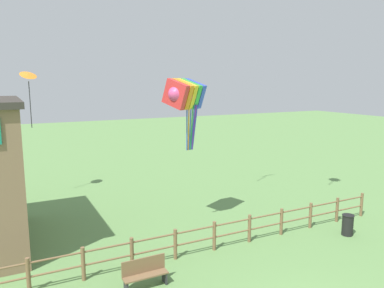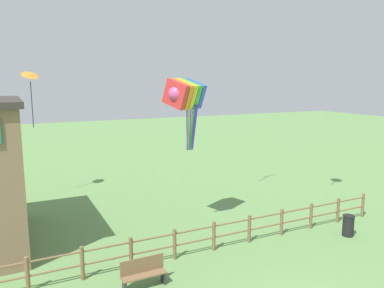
{
  "view_description": "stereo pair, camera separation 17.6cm",
  "coord_description": "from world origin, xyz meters",
  "views": [
    {
      "loc": [
        -7.31,
        -6.39,
        6.78
      ],
      "look_at": [
        0.0,
        8.0,
        4.09
      ],
      "focal_mm": 35.0,
      "sensor_mm": 36.0,
      "label": 1
    },
    {
      "loc": [
        -7.16,
        -6.47,
        6.78
      ],
      "look_at": [
        0.0,
        8.0,
        4.09
      ],
      "focal_mm": 35.0,
      "sensor_mm": 36.0,
      "label": 2
    }
  ],
  "objects": [
    {
      "name": "trash_bin",
      "position": [
        6.07,
        4.6,
        0.47
      ],
      "size": [
        0.53,
        0.53,
        0.94
      ],
      "color": "black",
      "rests_on": "ground_plane"
    },
    {
      "name": "park_bench_near_fence",
      "position": [
        -3.47,
        4.65,
        0.51
      ],
      "size": [
        1.53,
        0.42,
        0.99
      ],
      "color": "brown",
      "rests_on": "ground_plane"
    },
    {
      "name": "wooden_fence",
      "position": [
        0.0,
        6.0,
        0.68
      ],
      "size": [
        17.52,
        0.14,
        1.21
      ],
      "color": "brown",
      "rests_on": "ground_plane"
    },
    {
      "name": "kite_rainbow_parafoil",
      "position": [
        0.04,
        8.81,
        6.24
      ],
      "size": [
        2.35,
        2.1,
        3.26
      ],
      "color": "#E54C8C"
    },
    {
      "name": "kite_orange_delta",
      "position": [
        -5.86,
        16.64,
        7.0
      ],
      "size": [
        1.14,
        1.1,
        3.22
      ],
      "color": "orange"
    }
  ]
}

